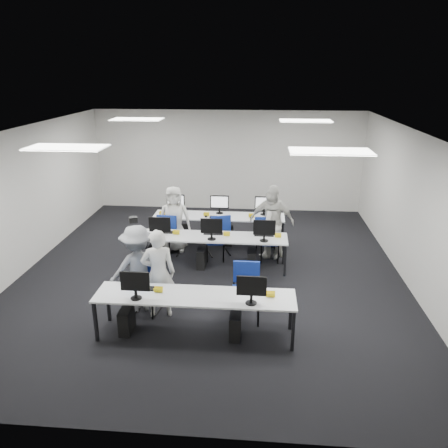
# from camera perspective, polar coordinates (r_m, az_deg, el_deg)

# --- Properties ---
(room) EXTENTS (9.00, 9.02, 3.00)m
(room) POSITION_cam_1_polar(r_m,az_deg,el_deg) (8.94, -1.68, 2.53)
(room) COLOR black
(room) RESTS_ON ground
(ceiling_panels) EXTENTS (5.20, 4.60, 0.02)m
(ceiling_panels) POSITION_cam_1_polar(r_m,az_deg,el_deg) (8.62, -1.78, 12.01)
(ceiling_panels) COLOR white
(ceiling_panels) RESTS_ON room
(desk_front) EXTENTS (3.20, 0.70, 0.73)m
(desk_front) POSITION_cam_1_polar(r_m,az_deg,el_deg) (7.07, -3.83, -9.61)
(desk_front) COLOR white
(desk_front) RESTS_ON ground
(desk_mid) EXTENTS (3.20, 0.70, 0.73)m
(desk_mid) POSITION_cam_1_polar(r_m,az_deg,el_deg) (9.40, -1.50, -1.89)
(desk_mid) COLOR white
(desk_mid) RESTS_ON ground
(desk_back) EXTENTS (3.20, 0.70, 0.73)m
(desk_back) POSITION_cam_1_polar(r_m,az_deg,el_deg) (10.71, -0.68, 0.85)
(desk_back) COLOR white
(desk_back) RESTS_ON ground
(equipment_front) EXTENTS (2.51, 0.41, 1.19)m
(equipment_front) POSITION_cam_1_polar(r_m,az_deg,el_deg) (7.24, -5.32, -11.83)
(equipment_front) COLOR #0B3899
(equipment_front) RESTS_ON desk_front
(equipment_mid) EXTENTS (2.91, 0.41, 1.19)m
(equipment_mid) POSITION_cam_1_polar(r_m,az_deg,el_deg) (9.53, -2.64, -3.70)
(equipment_mid) COLOR white
(equipment_mid) RESTS_ON desk_mid
(equipment_back) EXTENTS (2.91, 0.41, 1.19)m
(equipment_back) POSITION_cam_1_polar(r_m,az_deg,el_deg) (10.82, 0.35, -0.76)
(equipment_back) COLOR white
(equipment_back) RESTS_ON desk_back
(chair_0) EXTENTS (0.48, 0.51, 0.84)m
(chair_0) POSITION_cam_1_polar(r_m,az_deg,el_deg) (8.01, -9.98, -9.54)
(chair_0) COLOR navy
(chair_0) RESTS_ON ground
(chair_1) EXTENTS (0.49, 0.53, 0.99)m
(chair_1) POSITION_cam_1_polar(r_m,az_deg,el_deg) (7.69, 2.86, -10.12)
(chair_1) COLOR navy
(chair_1) RESTS_ON ground
(chair_2) EXTENTS (0.45, 0.48, 0.82)m
(chair_2) POSITION_cam_1_polar(r_m,az_deg,el_deg) (10.37, -8.04, -2.48)
(chair_2) COLOR navy
(chair_2) RESTS_ON ground
(chair_3) EXTENTS (0.44, 0.48, 0.83)m
(chair_3) POSITION_cam_1_polar(r_m,az_deg,el_deg) (10.00, -1.12, -3.12)
(chair_3) COLOR navy
(chair_3) RESTS_ON ground
(chair_4) EXTENTS (0.44, 0.48, 0.85)m
(chair_4) POSITION_cam_1_polar(r_m,az_deg,el_deg) (9.98, 5.90, -3.21)
(chair_4) COLOR navy
(chair_4) RESTS_ON ground
(chair_5) EXTENTS (0.52, 0.56, 0.99)m
(chair_5) POSITION_cam_1_polar(r_m,az_deg,el_deg) (10.39, -7.06, -2.07)
(chair_5) COLOR navy
(chair_5) RESTS_ON ground
(chair_6) EXTENTS (0.64, 0.66, 0.99)m
(chair_6) POSITION_cam_1_polar(r_m,az_deg,el_deg) (10.26, -0.72, -2.19)
(chair_6) COLOR navy
(chair_6) RESTS_ON ground
(chair_7) EXTENTS (0.52, 0.56, 0.98)m
(chair_7) POSITION_cam_1_polar(r_m,az_deg,el_deg) (10.24, 5.38, -2.35)
(chair_7) COLOR navy
(chair_7) RESTS_ON ground
(handbag) EXTENTS (0.35, 0.27, 0.26)m
(handbag) POSITION_cam_1_polar(r_m,az_deg,el_deg) (9.64, -8.41, -0.41)
(handbag) COLOR tan
(handbag) RESTS_ON desk_mid
(student_0) EXTENTS (0.67, 0.52, 1.61)m
(student_0) POSITION_cam_1_polar(r_m,az_deg,el_deg) (7.62, -8.57, -6.43)
(student_0) COLOR silver
(student_0) RESTS_ON ground
(student_1) EXTENTS (0.93, 0.85, 1.56)m
(student_1) POSITION_cam_1_polar(r_m,az_deg,el_deg) (10.01, 5.93, -0.00)
(student_1) COLOR silver
(student_1) RESTS_ON ground
(student_2) EXTENTS (0.83, 0.60, 1.57)m
(student_2) POSITION_cam_1_polar(r_m,az_deg,el_deg) (10.33, -6.50, 0.63)
(student_2) COLOR silver
(student_2) RESTS_ON ground
(student_3) EXTENTS (1.05, 0.54, 1.71)m
(student_3) POSITION_cam_1_polar(r_m,az_deg,el_deg) (9.97, 6.25, 0.35)
(student_3) COLOR silver
(student_3) RESTS_ON ground
(photographer) EXTENTS (1.19, 0.97, 1.60)m
(photographer) POSITION_cam_1_polar(r_m,az_deg,el_deg) (7.88, -11.16, -5.73)
(photographer) COLOR slate
(photographer) RESTS_ON ground
(dslr_camera) EXTENTS (0.20, 0.22, 0.10)m
(dslr_camera) POSITION_cam_1_polar(r_m,az_deg,el_deg) (7.73, -11.79, 0.54)
(dslr_camera) COLOR black
(dslr_camera) RESTS_ON photographer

